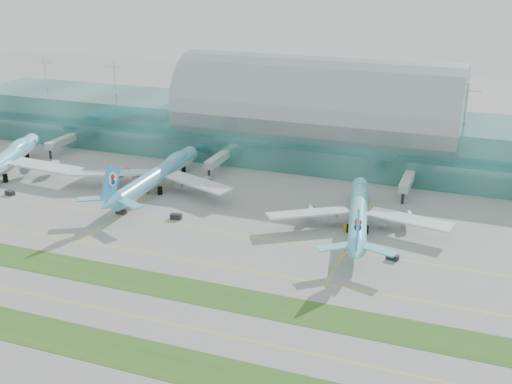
% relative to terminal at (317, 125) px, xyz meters
% --- Properties ---
extents(ground, '(700.00, 700.00, 0.00)m').
position_rel_terminal_xyz_m(ground, '(-0.01, -128.79, -14.23)').
color(ground, gray).
rests_on(ground, ground).
extents(terminal, '(340.00, 69.10, 36.00)m').
position_rel_terminal_xyz_m(terminal, '(0.00, 0.00, 0.00)').
color(terminal, '#3D7A75').
rests_on(terminal, ground).
extents(grass_strip_near, '(420.00, 12.00, 0.08)m').
position_rel_terminal_xyz_m(grass_strip_near, '(-0.01, -156.79, -14.19)').
color(grass_strip_near, '#2D591E').
rests_on(grass_strip_near, ground).
extents(grass_strip_far, '(420.00, 12.00, 0.08)m').
position_rel_terminal_xyz_m(grass_strip_far, '(-0.01, -126.79, -14.19)').
color(grass_strip_far, '#2D591E').
rests_on(grass_strip_far, ground).
extents(taxiline_b, '(420.00, 0.35, 0.01)m').
position_rel_terminal_xyz_m(taxiline_b, '(-0.01, -142.79, -14.22)').
color(taxiline_b, yellow).
rests_on(taxiline_b, ground).
extents(taxiline_c, '(420.00, 0.35, 0.01)m').
position_rel_terminal_xyz_m(taxiline_c, '(-0.01, -110.79, -14.22)').
color(taxiline_c, yellow).
rests_on(taxiline_c, ground).
extents(taxiline_d, '(420.00, 0.35, 0.01)m').
position_rel_terminal_xyz_m(taxiline_d, '(-0.01, -88.79, -14.22)').
color(taxiline_d, yellow).
rests_on(taxiline_d, ground).
extents(airliner_a, '(66.44, 77.04, 21.71)m').
position_rel_terminal_xyz_m(airliner_a, '(-107.49, -71.47, -7.53)').
color(airliner_a, '#68C5E5').
rests_on(airliner_a, ground).
extents(airliner_b, '(64.23, 72.86, 20.07)m').
position_rel_terminal_xyz_m(airliner_b, '(-43.68, -61.75, -8.04)').
color(airliner_b, '#5AB0C6').
rests_on(airliner_b, ground).
extents(airliner_c, '(57.81, 66.43, 18.39)m').
position_rel_terminal_xyz_m(airliner_c, '(33.86, -70.91, -8.55)').
color(airliner_c, '#67D8E4').
rests_on(airliner_c, ground).
extents(gse_b, '(3.68, 2.38, 1.58)m').
position_rel_terminal_xyz_m(gse_b, '(-91.79, -85.85, -13.44)').
color(gse_b, black).
rests_on(gse_b, ground).
extents(gse_c, '(3.63, 2.02, 1.51)m').
position_rel_terminal_xyz_m(gse_c, '(-43.90, -87.23, -13.47)').
color(gse_c, black).
rests_on(gse_c, ground).
extents(gse_d, '(3.95, 2.36, 1.80)m').
position_rel_terminal_xyz_m(gse_d, '(-24.33, -84.71, -13.32)').
color(gse_d, black).
rests_on(gse_d, ground).
extents(gse_e, '(3.87, 2.59, 1.53)m').
position_rel_terminal_xyz_m(gse_e, '(31.64, -73.24, -13.46)').
color(gse_e, '#C1B20B').
rests_on(gse_e, ground).
extents(gse_f, '(3.78, 2.63, 1.58)m').
position_rel_terminal_xyz_m(gse_f, '(48.06, -89.69, -13.44)').
color(gse_f, black).
rests_on(gse_f, ground).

